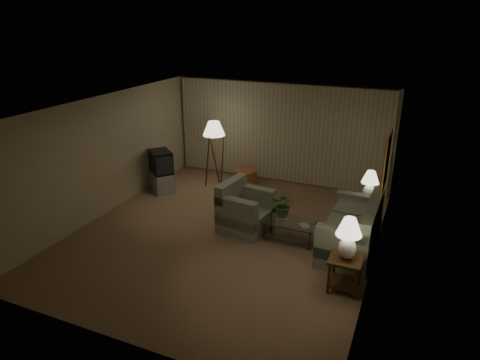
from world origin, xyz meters
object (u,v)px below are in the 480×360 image
at_px(coffee_table, 290,228).
at_px(side_table_far, 367,207).
at_px(sofa, 350,230).
at_px(armchair, 246,211).
at_px(crt_tv, 161,162).
at_px(table_lamp_near, 349,235).
at_px(ottoman, 246,177).
at_px(tv_cabinet, 162,181).
at_px(vase, 283,217).
at_px(floor_lamp, 214,153).
at_px(table_lamp_far, 370,183).
at_px(side_table_near, 345,268).

bearing_deg(coffee_table, side_table_far, 45.39).
relative_size(sofa, armchair, 1.56).
bearing_deg(crt_tv, table_lamp_near, 15.46).
xyz_separation_m(coffee_table, crt_tv, (-3.87, 1.26, 0.51)).
bearing_deg(coffee_table, ottoman, 128.82).
height_order(side_table_far, tv_cabinet, side_table_far).
bearing_deg(crt_tv, vase, 22.51).
distance_m(floor_lamp, ottoman, 1.10).
xyz_separation_m(side_table_far, coffee_table, (-1.33, -1.35, -0.13)).
height_order(table_lamp_near, table_lamp_far, table_lamp_near).
xyz_separation_m(table_lamp_far, floor_lamp, (-4.07, 0.73, -0.06)).
bearing_deg(sofa, table_lamp_far, 174.42).
height_order(table_lamp_far, vase, table_lamp_far).
bearing_deg(armchair, floor_lamp, 48.44).
bearing_deg(tv_cabinet, armchair, 19.07).
height_order(side_table_near, table_lamp_near, table_lamp_near).
distance_m(sofa, side_table_far, 1.26).
xyz_separation_m(sofa, table_lamp_near, (0.15, -1.35, 0.61)).
bearing_deg(tv_cabinet, table_lamp_near, 15.46).
distance_m(crt_tv, ottoman, 2.31).
height_order(table_lamp_near, crt_tv, table_lamp_near).
distance_m(crt_tv, floor_lamp, 1.41).
relative_size(side_table_near, tv_cabinet, 0.67).
bearing_deg(floor_lamp, table_lamp_far, -10.21).
xyz_separation_m(armchair, vase, (0.86, -0.10, 0.07)).
xyz_separation_m(coffee_table, vase, (-0.15, -0.00, 0.21)).
distance_m(armchair, side_table_far, 2.66).
xyz_separation_m(sofa, tv_cabinet, (-5.05, 1.16, -0.17)).
xyz_separation_m(table_lamp_near, table_lamp_far, (-0.00, 2.60, -0.05)).
height_order(tv_cabinet, vase, vase).
bearing_deg(ottoman, coffee_table, -51.18).
height_order(side_table_near, floor_lamp, floor_lamp).
bearing_deg(coffee_table, side_table_near, -43.19).
xyz_separation_m(sofa, table_lamp_far, (0.15, 1.25, 0.56)).
distance_m(side_table_near, vase, 1.94).
relative_size(coffee_table, crt_tv, 1.33).
distance_m(side_table_far, table_lamp_far, 0.58).
bearing_deg(armchair, table_lamp_near, -112.36).
bearing_deg(floor_lamp, coffee_table, -37.30).
bearing_deg(coffee_table, sofa, 4.84).
bearing_deg(side_table_far, vase, -137.66).
height_order(side_table_far, vase, side_table_far).
bearing_deg(sofa, crt_tv, -101.66).
distance_m(coffee_table, floor_lamp, 3.50).
bearing_deg(table_lamp_near, armchair, 150.12).
bearing_deg(table_lamp_far, armchair, -151.86).
height_order(armchair, crt_tv, crt_tv).
bearing_deg(coffee_table, crt_tv, 161.97).
relative_size(side_table_near, ottoman, 0.97).
bearing_deg(floor_lamp, side_table_near, -39.34).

